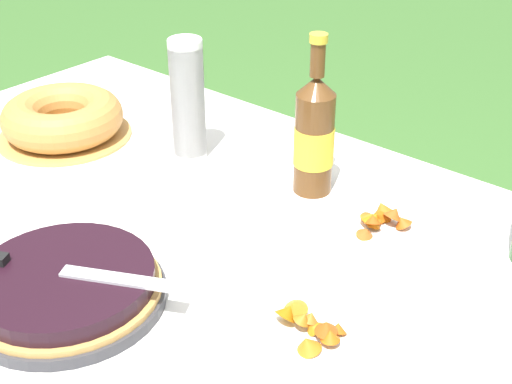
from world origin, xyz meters
TOP-DOWN VIEW (x-y plane):
  - garden_table at (0.00, 0.00)m, footprint 1.46×1.16m
  - tablecloth at (0.00, 0.00)m, footprint 1.47×1.17m
  - berry_tart at (0.12, -0.21)m, footprint 0.32×0.32m
  - serving_knife at (0.09, -0.22)m, footprint 0.34×0.19m
  - bundt_cake at (-0.38, 0.16)m, footprint 0.31×0.31m
  - cup_stack at (-0.08, 0.28)m, footprint 0.07×0.07m
  - cider_bottle_amber at (0.21, 0.33)m, footprint 0.08×0.08m
  - snack_plate_near at (0.46, -0.02)m, footprint 0.20×0.20m
  - snack_plate_left at (0.38, 0.28)m, footprint 0.20×0.20m

SIDE VIEW (x-z plane):
  - garden_table at x=0.00m, z-range 0.29..1.01m
  - tablecloth at x=0.00m, z-range 0.65..0.76m
  - snack_plate_near at x=0.46m, z-range 0.70..0.76m
  - snack_plate_left at x=0.38m, z-range 0.71..0.76m
  - berry_tart at x=0.12m, z-range 0.72..0.78m
  - bundt_cake at x=-0.38m, z-range 0.72..0.81m
  - serving_knife at x=0.09m, z-range 0.78..0.79m
  - cider_bottle_amber at x=0.21m, z-range 0.68..1.00m
  - cup_stack at x=-0.08m, z-range 0.72..0.99m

